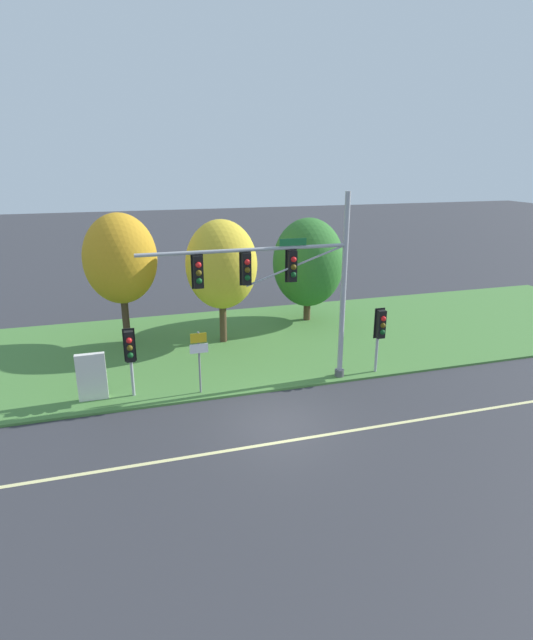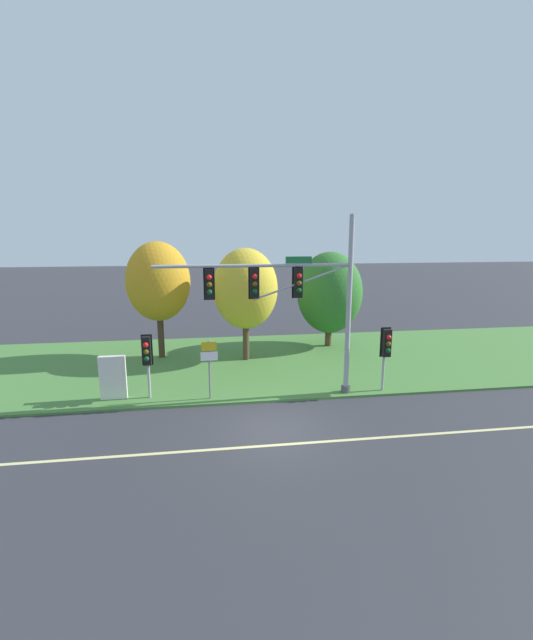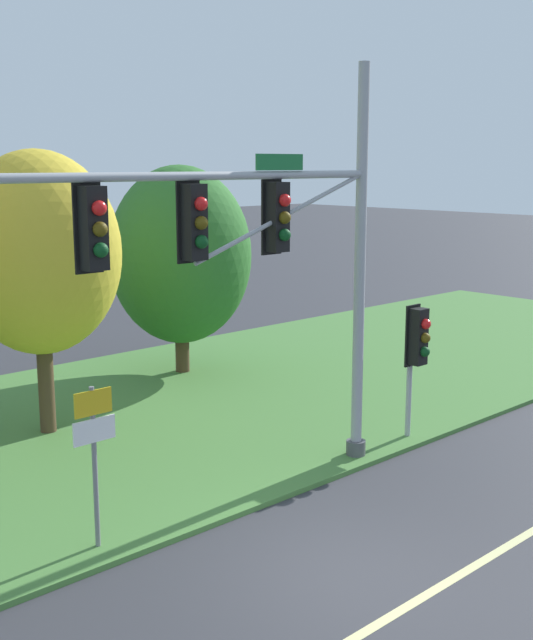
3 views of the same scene
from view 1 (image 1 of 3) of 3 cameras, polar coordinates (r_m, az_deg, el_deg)
The scene contains 11 objects.
ground_plane at distance 18.32m, azimuth 1.43°, elevation -11.74°, with size 160.00×160.00×0.00m, color #333338.
lane_stripe at distance 17.34m, azimuth 2.68°, elevation -13.61°, with size 36.00×0.16×0.01m, color beige.
grass_verge at distance 25.54m, azimuth -4.24°, elevation -2.77°, with size 48.00×11.50×0.10m, color #477A38.
traffic_signal_mast at distance 19.62m, azimuth 2.21°, elevation 4.85°, with size 8.39×0.49×7.78m.
pedestrian_signal_near_kerb at distance 21.82m, azimuth 12.88°, elevation -0.85°, with size 0.46×0.55×2.94m.
pedestrian_signal_further_along at distance 19.81m, azimuth -15.35°, elevation -3.29°, with size 0.46×0.55×2.83m.
route_sign_post at distance 19.79m, azimuth -7.71°, elevation -3.81°, with size 0.72×0.08×2.58m.
tree_nearest_road at distance 25.36m, azimuth -16.37°, elevation 6.70°, with size 3.53×3.53×6.56m.
tree_left_of_mast at distance 24.74m, azimuth -5.17°, elevation 6.29°, with size 3.53×3.53×6.21m.
tree_behind_signpost at distance 28.43m, azimuth 4.79°, elevation 6.54°, with size 4.00×4.00×5.88m.
info_kiosk at distance 20.51m, azimuth -19.34°, elevation -6.17°, with size 1.10×0.24×1.90m.
Camera 1 is at (-4.93, -15.12, 9.09)m, focal length 28.00 mm.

